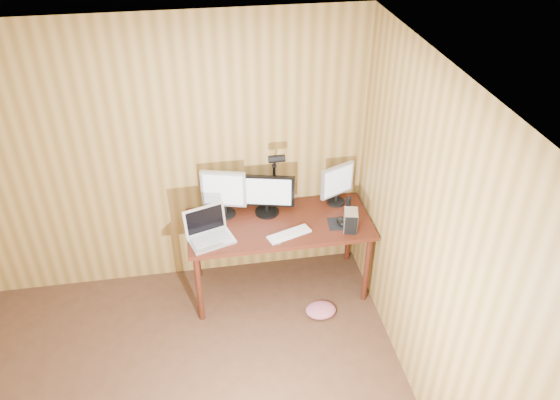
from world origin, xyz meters
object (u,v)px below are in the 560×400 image
object	(u,v)px
desk	(278,229)
speaker	(348,203)
mouse	(342,222)
monitor_right	(337,184)
laptop	(208,231)
phone	(276,240)
hard_drive	(351,220)
keyboard	(289,234)
desk_lamp	(276,172)
monitor_left	(224,192)
monitor_center	(267,194)

from	to	relation	value
desk	speaker	world-z (taller)	speaker
mouse	desk	bearing A→B (deg)	164.28
monitor_right	laptop	size ratio (longest dim) A/B	0.91
phone	speaker	distance (m)	0.81
laptop	hard_drive	bearing A→B (deg)	-21.77
laptop	keyboard	xyz separation A→B (m)	(0.67, -0.08, -0.05)
desk_lamp	keyboard	bearing A→B (deg)	-100.54
keyboard	desk_lamp	world-z (taller)	desk_lamp
desk	speaker	xyz separation A→B (m)	(0.65, 0.05, 0.18)
monitor_right	desk_lamp	bearing A→B (deg)	153.72
desk	monitor_left	bearing A→B (deg)	164.52
speaker	desk_lamp	xyz separation A→B (m)	(-0.64, 0.11, 0.33)
monitor_right	phone	bearing A→B (deg)	-168.54
phone	monitor_center	bearing A→B (deg)	89.11
desk	monitor_left	world-z (taller)	monitor_left
desk	mouse	bearing A→B (deg)	-19.04
monitor_center	hard_drive	distance (m)	0.76
monitor_center	keyboard	distance (m)	0.42
monitor_center	laptop	bearing A→B (deg)	-139.21
laptop	phone	distance (m)	0.57
monitor_center	hard_drive	world-z (taller)	monitor_center
monitor_left	hard_drive	size ratio (longest dim) A/B	2.41
desk	mouse	world-z (taller)	mouse
monitor_left	speaker	distance (m)	1.12
monitor_center	desk_lamp	distance (m)	0.21
hard_drive	speaker	world-z (taller)	hard_drive
desk_lamp	monitor_right	bearing A→B (deg)	-18.62
mouse	speaker	size ratio (longest dim) A/B	1.13
monitor_left	mouse	distance (m)	1.05
desk	speaker	size ratio (longest dim) A/B	14.72
monitor_right	speaker	size ratio (longest dim) A/B	3.59
desk	keyboard	bearing A→B (deg)	-78.12
monitor_right	hard_drive	size ratio (longest dim) A/B	2.13
hard_drive	speaker	xyz separation A→B (m)	(0.07, 0.31, -0.04)
phone	speaker	world-z (taller)	speaker
laptop	phone	xyz separation A→B (m)	(0.55, -0.13, -0.06)
hard_drive	monitor_right	bearing A→B (deg)	106.30
monitor_left	phone	xyz separation A→B (m)	(0.39, -0.44, -0.23)
monitor_center	monitor_right	distance (m)	0.65
laptop	mouse	world-z (taller)	laptop
mouse	monitor_right	bearing A→B (deg)	87.38
monitor_right	keyboard	xyz separation A→B (m)	(-0.51, -0.40, -0.20)
monitor_center	desk	bearing A→B (deg)	-34.46
monitor_left	hard_drive	xyz separation A→B (m)	(1.04, -0.39, -0.15)
phone	desk_lamp	xyz separation A→B (m)	(0.07, 0.48, 0.37)
laptop	desk_lamp	xyz separation A→B (m)	(0.62, 0.34, 0.32)
laptop	monitor_left	bearing A→B (deg)	44.42
monitor_center	monitor_right	world-z (taller)	monitor_right
monitor_right	hard_drive	bearing A→B (deg)	-111.93
desk	keyboard	distance (m)	0.30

